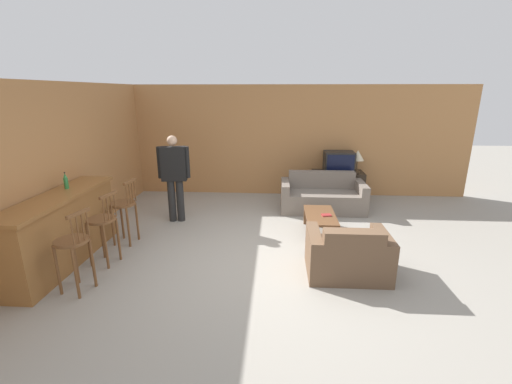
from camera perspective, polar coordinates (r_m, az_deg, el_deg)
The scene contains 16 objects.
ground_plane at distance 5.17m, azimuth 1.05°, elevation -11.85°, with size 24.00×24.00×0.00m, color gray.
wall_back at distance 8.29m, azimuth 2.22°, elevation 8.49°, with size 9.40×0.08×2.60m.
wall_left at distance 6.90m, azimuth -26.37°, elevation 5.16°, with size 0.08×8.67×2.60m.
bar_counter at distance 5.71m, azimuth -29.56°, elevation -5.45°, with size 0.55×2.25×1.05m.
bar_chair_near at distance 4.83m, azimuth -28.15°, elevation -8.19°, with size 0.49×0.49×1.08m.
bar_chair_mid at distance 5.41m, azimuth -24.20°, elevation -5.09°, with size 0.47×0.47×1.08m.
bar_chair_far at distance 6.01m, azimuth -21.12°, elevation -2.63°, with size 0.45×0.45×1.08m.
couch_far at distance 7.44m, azimuth 10.97°, elevation -0.76°, with size 1.75×0.86×0.78m.
armchair_near at distance 4.93m, azimuth 15.05°, elevation -10.20°, with size 1.09×0.81×0.76m.
coffee_table at distance 6.15m, azimuth 10.67°, elevation -4.17°, with size 0.52×1.03×0.37m.
tv_unit at distance 8.25m, azimuth 13.37°, elevation 1.09°, with size 1.17×0.56×0.65m.
tv at distance 8.12m, azimuth 13.63°, elevation 4.91°, with size 0.67×0.49×0.47m.
bottle at distance 5.84m, azimuth -29.13°, elevation 1.58°, with size 0.06×0.06×0.25m.
book_on_table at distance 6.08m, azimuth 11.64°, elevation -3.78°, with size 0.18×0.14×0.02m.
table_lamp at distance 8.18m, azimuth 16.59°, elevation 5.79°, with size 0.29×0.29×0.51m.
person_by_window at distance 6.67m, azimuth -13.47°, elevation 2.91°, with size 0.60×0.24×1.67m.
Camera 1 is at (0.19, -4.54, 2.45)m, focal length 24.00 mm.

